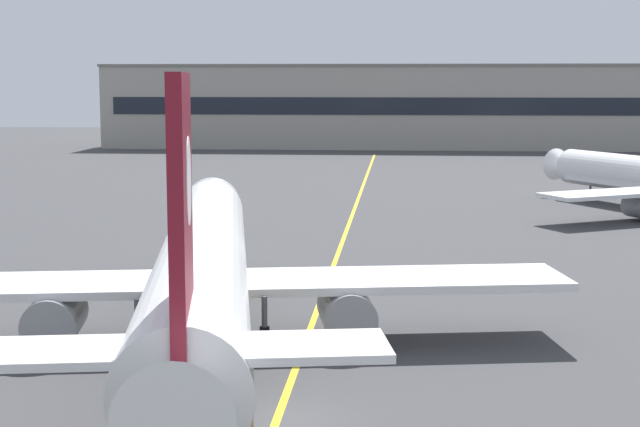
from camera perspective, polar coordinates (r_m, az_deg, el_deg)
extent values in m
plane|color=#3D3D3F|center=(34.50, -2.49, -11.71)|extent=(400.00, 400.00, 0.00)
cube|color=yellow|center=(63.46, 0.90, -2.69)|extent=(0.62, 180.00, 0.01)
cylinder|color=white|center=(42.99, -6.77, -3.02)|extent=(9.77, 36.13, 3.80)
cone|color=white|center=(62.05, -6.22, 0.29)|extent=(3.99, 3.17, 3.61)
cone|color=white|center=(24.09, -8.24, -10.70)|extent=(3.28, 3.24, 2.85)
cube|color=#DBBC66|center=(43.20, -6.75, -4.39)|extent=(9.21, 33.28, 0.44)
cube|color=black|center=(60.08, -6.26, 0.69)|extent=(2.99, 1.56, 0.60)
cube|color=white|center=(43.74, -6.73, -3.98)|extent=(32.35, 10.09, 0.36)
cylinder|color=gray|center=(43.68, -14.94, -5.84)|extent=(2.87, 3.93, 2.30)
cylinder|color=black|center=(45.46, -14.54, -5.30)|extent=(1.96, 0.50, 1.95)
cylinder|color=gray|center=(43.27, 1.53, -5.70)|extent=(2.87, 3.93, 2.30)
cylinder|color=black|center=(45.06, 1.27, -5.16)|extent=(1.96, 0.50, 1.95)
cube|color=maroon|center=(26.68, -7.97, 0.27)|extent=(1.20, 4.80, 7.20)
cylinder|color=white|center=(26.89, -7.97, 1.87)|extent=(0.84, 2.44, 2.40)
cube|color=white|center=(26.82, -7.89, -7.75)|extent=(11.31, 4.60, 0.24)
cylinder|color=#4C4C51|center=(57.61, -6.29, -2.32)|extent=(0.24, 0.24, 1.60)
cylinder|color=black|center=(57.80, -6.27, -3.32)|extent=(0.54, 0.95, 0.90)
cylinder|color=#4C4C51|center=(41.57, -10.42, -5.90)|extent=(0.24, 0.24, 1.60)
cylinder|color=black|center=(41.85, -10.38, -7.40)|extent=(0.61, 1.35, 1.30)
cylinder|color=#4C4C51|center=(41.39, -3.20, -5.85)|extent=(0.24, 0.24, 1.60)
cylinder|color=black|center=(41.67, -3.19, -7.35)|extent=(0.61, 1.35, 1.30)
cone|color=white|center=(100.86, 13.75, 2.71)|extent=(3.85, 3.52, 3.15)
cube|color=black|center=(99.53, 14.35, 2.96)|extent=(2.64, 2.05, 0.52)
cylinder|color=black|center=(85.74, 17.31, 0.52)|extent=(1.56, 0.97, 1.70)
cylinder|color=#4C4C51|center=(97.80, 15.23, 1.47)|extent=(0.21, 0.21, 1.39)
cylinder|color=black|center=(97.89, 15.21, 0.95)|extent=(0.69, 0.85, 0.78)
cone|color=orange|center=(58.51, -3.15, -3.33)|extent=(0.36, 0.36, 0.55)
cylinder|color=white|center=(58.50, -3.15, -3.30)|extent=(0.23, 0.23, 0.07)
cube|color=orange|center=(58.56, -3.15, -3.57)|extent=(0.44, 0.44, 0.03)
cube|color=#9E998E|center=(166.84, 7.21, 6.03)|extent=(113.43, 12.00, 13.45)
cube|color=black|center=(160.79, 7.31, 6.11)|extent=(108.89, 0.12, 2.80)
cube|color=slate|center=(166.79, 7.25, 8.41)|extent=(113.83, 12.40, 0.40)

